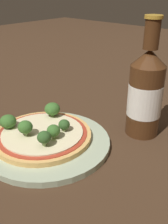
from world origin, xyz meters
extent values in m
plane|color=#3D2819|center=(0.00, 0.00, 0.00)|extent=(3.00, 3.00, 0.00)
cylinder|color=#A3B293|center=(0.00, -0.02, 0.01)|extent=(0.25, 0.25, 0.01)
cylinder|color=tan|center=(-0.01, -0.02, 0.02)|extent=(0.19, 0.19, 0.01)
cylinder|color=#A83823|center=(-0.01, -0.02, 0.02)|extent=(0.18, 0.18, 0.00)
cylinder|color=beige|center=(-0.01, -0.02, 0.02)|extent=(0.16, 0.16, 0.00)
cylinder|color=#89A866|center=(-0.05, 0.04, 0.03)|extent=(0.01, 0.01, 0.01)
ellipsoid|color=#386628|center=(-0.05, 0.04, 0.04)|extent=(0.03, 0.03, 0.03)
cylinder|color=#89A866|center=(0.03, -0.04, 0.03)|extent=(0.01, 0.01, 0.01)
ellipsoid|color=#2D5123|center=(0.03, -0.04, 0.04)|extent=(0.03, 0.03, 0.02)
cylinder|color=#89A866|center=(0.02, -0.02, 0.03)|extent=(0.01, 0.01, 0.01)
ellipsoid|color=#386628|center=(0.02, -0.02, 0.04)|extent=(0.03, 0.03, 0.02)
cylinder|color=#89A866|center=(-0.03, -0.05, 0.03)|extent=(0.01, 0.01, 0.01)
ellipsoid|color=#386628|center=(-0.03, -0.05, 0.04)|extent=(0.03, 0.03, 0.02)
cylinder|color=#89A866|center=(-0.08, -0.05, 0.03)|extent=(0.01, 0.01, 0.01)
ellipsoid|color=#386628|center=(-0.08, -0.05, 0.04)|extent=(0.03, 0.03, 0.03)
cylinder|color=#89A866|center=(0.02, 0.02, 0.03)|extent=(0.01, 0.01, 0.01)
ellipsoid|color=#2D5123|center=(0.02, 0.02, 0.04)|extent=(0.02, 0.02, 0.02)
cylinder|color=#472814|center=(0.11, 0.15, 0.07)|extent=(0.07, 0.07, 0.15)
cylinder|color=silver|center=(0.11, 0.15, 0.08)|extent=(0.07, 0.07, 0.07)
cone|color=#472814|center=(0.11, 0.15, 0.16)|extent=(0.07, 0.07, 0.03)
cylinder|color=#472814|center=(0.11, 0.15, 0.21)|extent=(0.03, 0.03, 0.05)
cylinder|color=#B7892D|center=(0.11, 0.15, 0.24)|extent=(0.03, 0.03, 0.01)
camera|label=1|loc=(0.35, -0.29, 0.29)|focal=42.00mm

